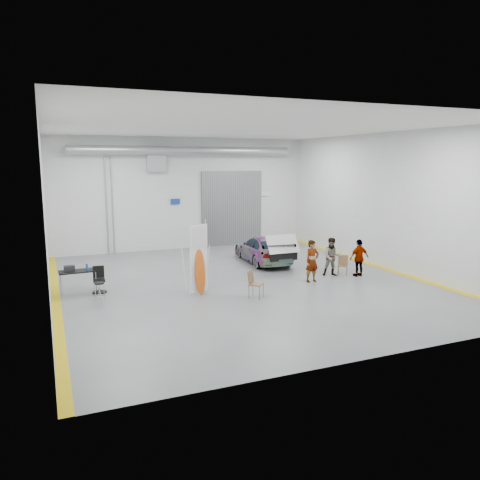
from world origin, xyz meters
name	(u,v)px	position (x,y,z in m)	size (l,w,h in m)	color
ground	(240,282)	(0.00, 0.00, 0.00)	(16.00, 16.00, 0.00)	slate
room_shell	(226,177)	(0.24, 2.22, 4.08)	(14.02, 16.18, 6.01)	silver
sedan_car	(263,249)	(2.41, 2.98, 0.63)	(1.76, 4.32, 1.25)	white
person_a	(312,261)	(2.64, -1.07, 0.84)	(0.61, 0.40, 1.68)	brown
person_b	(332,257)	(3.94, -0.52, 0.80)	(0.79, 0.60, 1.61)	teal
person_c	(359,258)	(4.94, -1.01, 0.78)	(0.91, 0.37, 1.56)	brown
surfboard_display	(198,265)	(-2.10, -1.08, 1.09)	(0.73, 0.39, 2.70)	white
folding_chair_near	(256,289)	(-0.33, -2.23, 0.30)	(0.63, 0.72, 0.96)	brown
folding_chair_far	(342,269)	(4.36, -0.68, 0.26)	(0.55, 0.62, 0.85)	brown
shop_stool	(100,292)	(-5.45, -0.61, 0.34)	(0.35, 0.35, 0.68)	black
work_table	(75,271)	(-6.12, 0.87, 0.82)	(1.33, 0.70, 1.06)	#94969C
office_chair	(99,281)	(-5.35, 0.56, 0.42)	(0.51, 0.51, 0.96)	black
trunk_lid	(282,242)	(2.41, 1.07, 1.27)	(1.46, 0.89, 0.04)	silver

